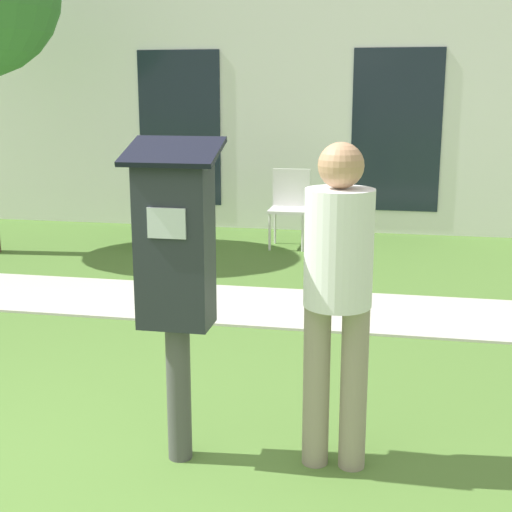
{
  "coord_description": "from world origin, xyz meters",
  "views": [
    {
      "loc": [
        1.4,
        -2.53,
        1.81
      ],
      "look_at": [
        0.78,
        0.64,
        1.05
      ],
      "focal_mm": 50.0,
      "sensor_mm": 36.0,
      "label": 1
    }
  ],
  "objects_px": {
    "outdoor_chair_left": "(160,202)",
    "outdoor_chair_middle": "(290,201)",
    "parking_meter": "(175,261)",
    "person_standing": "(338,283)"
  },
  "relations": [
    {
      "from": "outdoor_chair_left",
      "to": "outdoor_chair_middle",
      "type": "relative_size",
      "value": 1.0
    },
    {
      "from": "parking_meter",
      "to": "outdoor_chair_middle",
      "type": "xyz_separation_m",
      "value": [
        -0.19,
        5.03,
        -0.49
      ]
    },
    {
      "from": "person_standing",
      "to": "outdoor_chair_middle",
      "type": "xyz_separation_m",
      "value": [
        -0.95,
        4.95,
        -0.4
      ]
    },
    {
      "from": "outdoor_chair_middle",
      "to": "outdoor_chair_left",
      "type": "bearing_deg",
      "value": -171.64
    },
    {
      "from": "parking_meter",
      "to": "person_standing",
      "type": "height_order",
      "value": "parking_meter"
    },
    {
      "from": "parking_meter",
      "to": "person_standing",
      "type": "xyz_separation_m",
      "value": [
        0.76,
        0.08,
        -0.09
      ]
    },
    {
      "from": "outdoor_chair_left",
      "to": "outdoor_chair_middle",
      "type": "distance_m",
      "value": 1.52
    },
    {
      "from": "outdoor_chair_left",
      "to": "person_standing",
      "type": "bearing_deg",
      "value": -78.67
    },
    {
      "from": "outdoor_chair_middle",
      "to": "person_standing",
      "type": "bearing_deg",
      "value": -82.56
    },
    {
      "from": "outdoor_chair_left",
      "to": "outdoor_chair_middle",
      "type": "bearing_deg",
      "value": -4.62
    }
  ]
}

